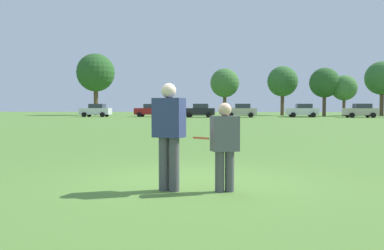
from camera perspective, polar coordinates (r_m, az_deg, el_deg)
ground_plane at (r=7.36m, az=-0.13°, el=-8.36°), size 199.05×199.05×0.00m
player_thrower at (r=6.52m, az=-3.38°, el=-0.80°), size 0.56×0.42×1.80m
player_defender at (r=6.48m, az=4.79°, el=-2.53°), size 0.50×0.38×1.47m
frisbee at (r=6.37m, az=1.32°, el=-1.93°), size 0.27×0.27×0.07m
traffic_cone at (r=16.90m, az=4.78°, el=-1.34°), size 0.32×0.32×0.48m
parked_car_near_left at (r=56.47m, az=-13.83°, el=2.10°), size 4.20×2.22×1.82m
parked_car_mid_left at (r=55.38m, az=-6.10°, el=2.15°), size 4.20×2.22×1.82m
parked_car_center at (r=52.36m, az=1.10°, el=2.14°), size 4.20×2.22×1.82m
parked_car_mid_right at (r=52.93m, az=7.18°, el=2.12°), size 4.20×2.22×1.82m
parked_car_near_right at (r=55.02m, az=15.80°, el=2.06°), size 4.20×2.22×1.82m
parked_car_far_right at (r=55.39m, az=23.37°, el=1.95°), size 4.20×2.22×1.82m
tree_west_maple at (r=68.09m, az=-13.87°, el=7.39°), size 6.36×6.36×10.34m
tree_center_elm at (r=64.43m, az=4.79°, el=6.11°), size 4.73×4.73×7.69m
tree_east_birch at (r=65.80m, az=13.07°, el=6.19°), size 4.95×4.95×8.05m
tree_east_oak at (r=62.33m, az=18.76°, el=5.84°), size 4.49×4.49×7.29m
tree_far_east_pine at (r=62.73m, az=21.31°, el=5.05°), size 3.77×3.77×6.13m
tree_far_west_pine at (r=69.56m, az=25.99°, el=6.15°), size 5.33×5.33×8.67m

